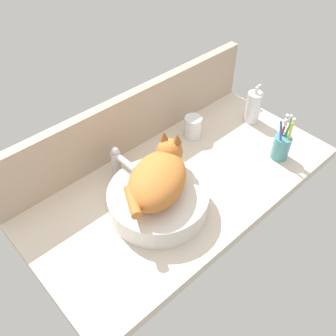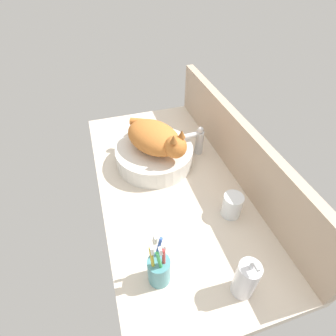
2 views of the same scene
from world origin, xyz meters
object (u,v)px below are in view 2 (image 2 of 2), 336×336
at_px(cat, 156,138).
at_px(water_glass, 232,206).
at_px(sink_basin, 154,155).
at_px(toothbrush_cup, 159,269).
at_px(faucet, 197,140).
at_px(soap_dispenser, 246,279).

bearing_deg(cat, water_glass, 28.16).
bearing_deg(sink_basin, cat, 32.47).
xyz_separation_m(toothbrush_cup, water_glass, (-0.15, 0.31, -0.02)).
bearing_deg(sink_basin, water_glass, 28.30).
xyz_separation_m(sink_basin, cat, (0.01, 0.01, 0.10)).
bearing_deg(water_glass, toothbrush_cup, -63.56).
height_order(faucet, toothbrush_cup, toothbrush_cup).
bearing_deg(faucet, toothbrush_cup, -31.94).
relative_size(sink_basin, soap_dispenser, 1.96).
xyz_separation_m(sink_basin, faucet, (-0.01, 0.20, 0.03)).
distance_m(faucet, soap_dispenser, 0.62).
bearing_deg(toothbrush_cup, cat, 165.39).
xyz_separation_m(faucet, water_glass, (0.36, -0.01, -0.03)).
height_order(cat, faucet, cat).
xyz_separation_m(sink_basin, soap_dispenser, (0.60, 0.09, 0.03)).
bearing_deg(water_glass, sink_basin, -151.70).
relative_size(cat, faucet, 2.21).
height_order(soap_dispenser, toothbrush_cup, toothbrush_cup).
height_order(sink_basin, water_glass, water_glass).
distance_m(cat, faucet, 0.20).
xyz_separation_m(cat, toothbrush_cup, (0.49, -0.13, -0.08)).
bearing_deg(water_glass, cat, -151.84).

